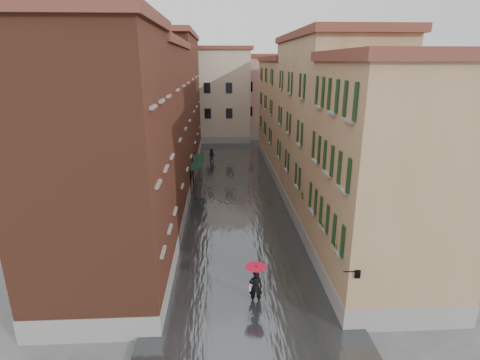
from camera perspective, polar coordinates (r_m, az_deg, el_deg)
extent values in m
plane|color=#525254|center=(22.67, 0.68, -12.85)|extent=(120.00, 120.00, 0.00)
cube|color=#43484B|center=(34.46, -0.72, -1.68)|extent=(10.00, 60.00, 0.20)
cube|color=brown|center=(19.06, -20.33, 1.30)|extent=(6.00, 8.00, 13.00)
cube|color=#56281B|center=(29.52, -14.24, 6.86)|extent=(6.00, 14.00, 12.50)
cube|color=brown|center=(44.09, -10.68, 11.49)|extent=(6.00, 16.00, 14.00)
cube|color=#9F8252|center=(20.20, 21.37, -0.16)|extent=(6.00, 8.00, 11.50)
cube|color=tan|center=(30.09, 13.12, 7.62)|extent=(6.00, 14.00, 13.00)
cube|color=#9F8252|center=(44.64, 7.81, 10.09)|extent=(6.00, 16.00, 11.50)
cube|color=#B6A990|center=(57.73, -4.85, 12.62)|extent=(12.00, 9.00, 13.00)
cube|color=tan|center=(60.19, 4.02, 12.37)|extent=(10.00, 9.00, 12.00)
cube|color=#142E21|center=(34.12, -6.56, 2.32)|extent=(1.09, 3.28, 0.31)
cylinder|color=black|center=(32.92, -7.52, -0.38)|extent=(0.06, 0.06, 2.80)
cylinder|color=black|center=(36.04, -7.15, 1.23)|extent=(0.06, 0.06, 2.80)
cube|color=#142E21|center=(36.78, -6.32, 3.45)|extent=(1.09, 2.80, 0.31)
cylinder|color=black|center=(35.77, -7.18, 1.10)|extent=(0.06, 0.06, 2.80)
cylinder|color=black|center=(38.46, -6.90, 2.29)|extent=(0.06, 0.06, 2.80)
cylinder|color=black|center=(16.77, 16.46, -13.24)|extent=(0.60, 0.05, 0.05)
cube|color=black|center=(16.92, 17.42, -13.44)|extent=(0.22, 0.22, 0.35)
cube|color=beige|center=(16.92, 17.42, -13.44)|extent=(0.14, 0.14, 0.24)
cube|color=brown|center=(18.28, 14.81, -10.20)|extent=(0.22, 0.85, 0.18)
imported|color=#265926|center=(18.09, 14.91, -9.02)|extent=(0.59, 0.51, 0.66)
cube|color=brown|center=(20.25, 12.87, -7.20)|extent=(0.22, 0.85, 0.18)
imported|color=#265926|center=(20.08, 12.95, -6.11)|extent=(0.59, 0.51, 0.66)
cube|color=brown|center=(24.64, 9.85, -2.44)|extent=(0.22, 0.85, 0.18)
imported|color=#265926|center=(24.50, 9.91, -1.52)|extent=(0.59, 0.51, 0.66)
imported|color=black|center=(19.12, 2.40, -16.02)|extent=(0.68, 0.46, 1.82)
cube|color=beige|center=(19.12, 1.52, -15.88)|extent=(0.08, 0.30, 0.38)
cylinder|color=black|center=(18.88, 2.42, -14.91)|extent=(0.02, 0.02, 1.00)
cone|color=red|center=(18.58, 2.44, -13.43)|extent=(1.07, 1.07, 0.28)
imported|color=black|center=(44.19, -4.28, 3.65)|extent=(0.86, 0.68, 1.70)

